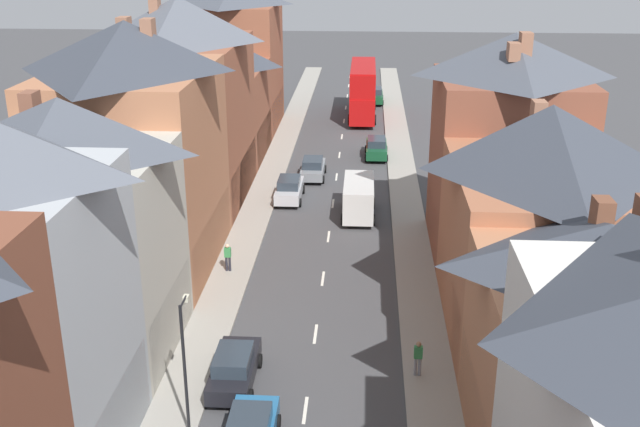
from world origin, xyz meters
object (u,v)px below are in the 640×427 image
object	(u,v)px
car_parked_right_b	(289,189)
street_lamp	(185,359)
car_parked_left_a	(313,168)
pedestrian_mid_right	(228,256)
double_decker_bus_lead	(363,90)
car_mid_white	(376,148)
car_near_silver	(375,95)
delivery_van	(359,197)
car_parked_right_a	(234,368)
pedestrian_mid_left	(418,357)

from	to	relation	value
car_parked_right_b	street_lamp	xyz separation A→B (m)	(-1.15, -26.20, 2.40)
car_parked_left_a	pedestrian_mid_right	size ratio (longest dim) A/B	2.64
double_decker_bus_lead	car_parked_right_b	size ratio (longest dim) A/B	2.41
car_mid_white	pedestrian_mid_right	world-z (taller)	pedestrian_mid_right
car_near_silver	pedestrian_mid_right	size ratio (longest dim) A/B	2.81
double_decker_bus_lead	delivery_van	xyz separation A→B (m)	(0.01, -27.99, -1.48)
car_parked_left_a	delivery_van	world-z (taller)	delivery_van
car_near_silver	car_parked_right_a	xyz separation A→B (m)	(-6.20, -54.83, -0.04)
double_decker_bus_lead	pedestrian_mid_right	size ratio (longest dim) A/B	6.71
car_parked_right_a	car_mid_white	xyz separation A→B (m)	(6.20, 33.87, 0.04)
double_decker_bus_lead	pedestrian_mid_left	distance (m)	47.16
car_parked_right_a	car_parked_right_b	distance (m)	22.91
double_decker_bus_lead	pedestrian_mid_right	distance (m)	37.96
delivery_van	double_decker_bus_lead	bearing A→B (deg)	90.02
car_mid_white	pedestrian_mid_left	xyz separation A→B (m)	(1.47, -32.89, 0.18)
car_near_silver	car_parked_right_b	bearing A→B (deg)	-100.99
car_parked_right_a	pedestrian_mid_left	xyz separation A→B (m)	(7.67, 0.98, 0.22)
car_parked_left_a	pedestrian_mid_left	size ratio (longest dim) A/B	2.64
car_parked_right_a	car_parked_right_b	xyz separation A→B (m)	(-0.00, 22.91, 0.03)
car_parked_left_a	car_parked_right_b	distance (m)	5.26
double_decker_bus_lead	car_near_silver	distance (m)	7.20
street_lamp	car_parked_right_a	bearing A→B (deg)	70.73
street_lamp	car_near_silver	bearing A→B (deg)	82.79
car_parked_right_b	street_lamp	world-z (taller)	street_lamp
delivery_van	street_lamp	xyz separation A→B (m)	(-6.05, -23.33, 1.90)
double_decker_bus_lead	car_parked_right_a	xyz separation A→B (m)	(-4.89, -48.03, -2.00)
car_near_silver	pedestrian_mid_right	xyz separation A→B (m)	(-8.39, -44.05, 0.18)
car_near_silver	car_parked_left_a	world-z (taller)	car_near_silver
double_decker_bus_lead	pedestrian_mid_right	bearing A→B (deg)	-100.76
street_lamp	car_mid_white	bearing A→B (deg)	78.81
pedestrian_mid_right	street_lamp	world-z (taller)	street_lamp
car_parked_left_a	pedestrian_mid_left	world-z (taller)	pedestrian_mid_left
double_decker_bus_lead	car_parked_right_a	world-z (taller)	double_decker_bus_lead
pedestrian_mid_right	car_parked_right_b	bearing A→B (deg)	79.78
car_parked_right_a	pedestrian_mid_right	bearing A→B (deg)	101.47
car_parked_left_a	delivery_van	size ratio (longest dim) A/B	0.82
car_parked_left_a	car_parked_right_a	xyz separation A→B (m)	(-1.30, -28.01, 0.02)
car_mid_white	pedestrian_mid_right	bearing A→B (deg)	-109.96
double_decker_bus_lead	car_parked_right_b	distance (m)	25.67
pedestrian_mid_left	car_near_silver	bearing A→B (deg)	91.57
car_parked_right_b	car_near_silver	bearing A→B (deg)	79.01
car_near_silver	car_mid_white	distance (m)	20.96
car_parked_left_a	pedestrian_mid_right	distance (m)	17.58
double_decker_bus_lead	car_near_silver	xyz separation A→B (m)	(1.31, 6.80, -1.96)
pedestrian_mid_right	pedestrian_mid_left	bearing A→B (deg)	-44.81
car_mid_white	delivery_van	bearing A→B (deg)	-95.37
car_parked_right_b	pedestrian_mid_left	distance (m)	23.23
car_parked_left_a	car_near_silver	bearing A→B (deg)	79.65
car_parked_left_a	car_parked_right_b	bearing A→B (deg)	-104.30
double_decker_bus_lead	car_near_silver	bearing A→B (deg)	79.10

